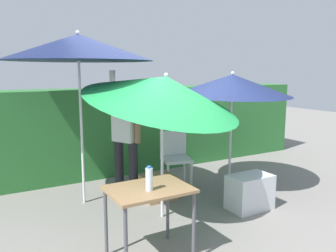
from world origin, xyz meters
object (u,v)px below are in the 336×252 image
at_px(folding_table, 149,196).
at_px(umbrella_rainbow, 164,90).
at_px(bottle_water, 149,179).
at_px(umbrella_yellow, 232,85).
at_px(cooler_box, 250,192).
at_px(crate_cardboard, 158,187).
at_px(chair_plastic, 175,156).
at_px(umbrella_orange, 78,48).
at_px(person_vendor, 125,134).

bearing_deg(folding_table, umbrella_rainbow, 52.66).
height_order(umbrella_rainbow, bottle_water, umbrella_rainbow).
bearing_deg(folding_table, bottle_water, -113.91).
xyz_separation_m(umbrella_yellow, bottle_water, (-2.05, -1.26, -0.81)).
distance_m(cooler_box, crate_cardboard, 1.31).
distance_m(chair_plastic, crate_cardboard, 0.72).
bearing_deg(folding_table, umbrella_orange, 94.97).
bearing_deg(chair_plastic, person_vendor, 174.72).
relative_size(cooler_box, folding_table, 0.74).
bearing_deg(cooler_box, umbrella_yellow, 70.08).
bearing_deg(umbrella_orange, cooler_box, -35.31).
bearing_deg(bottle_water, cooler_box, 15.89).
bearing_deg(umbrella_orange, chair_plastic, -0.90).
height_order(person_vendor, bottle_water, person_vendor).
xyz_separation_m(umbrella_yellow, crate_cardboard, (-1.18, 0.20, -1.48)).
relative_size(person_vendor, bottle_water, 7.83).
xyz_separation_m(cooler_box, crate_cardboard, (-0.90, 0.95, -0.06)).
relative_size(umbrella_rainbow, bottle_water, 8.86).
height_order(umbrella_orange, chair_plastic, umbrella_orange).
distance_m(umbrella_orange, bottle_water, 2.28).
bearing_deg(umbrella_orange, person_vendor, 4.50).
bearing_deg(crate_cardboard, person_vendor, 125.51).
distance_m(umbrella_rainbow, crate_cardboard, 1.58).
xyz_separation_m(umbrella_orange, person_vendor, (0.68, 0.05, -1.24)).
distance_m(umbrella_orange, folding_table, 2.35).
xyz_separation_m(umbrella_rainbow, bottle_water, (-0.66, -0.89, -0.78)).
height_order(umbrella_yellow, folding_table, umbrella_yellow).
relative_size(cooler_box, bottle_water, 2.48).
xyz_separation_m(person_vendor, bottle_water, (-0.55, -1.90, -0.08)).
distance_m(chair_plastic, cooler_box, 1.41).
bearing_deg(umbrella_yellow, crate_cardboard, 170.41).
height_order(umbrella_orange, person_vendor, umbrella_orange).
height_order(crate_cardboard, bottle_water, bottle_water).
bearing_deg(person_vendor, cooler_box, -48.81).
distance_m(person_vendor, bottle_water, 1.98).
relative_size(chair_plastic, cooler_box, 1.50).
relative_size(umbrella_rainbow, folding_table, 2.66).
bearing_deg(umbrella_yellow, folding_table, -149.54).
relative_size(crate_cardboard, folding_table, 0.59).
xyz_separation_m(folding_table, bottle_water, (-0.03, -0.07, 0.20)).
xyz_separation_m(umbrella_rainbow, cooler_box, (1.12, -0.38, -1.40)).
distance_m(umbrella_yellow, chair_plastic, 1.44).
distance_m(umbrella_rainbow, umbrella_orange, 1.35).
height_order(chair_plastic, folding_table, chair_plastic).
relative_size(umbrella_rainbow, cooler_box, 3.58).
distance_m(umbrella_orange, crate_cardboard, 2.27).
bearing_deg(crate_cardboard, umbrella_orange, 158.31).
xyz_separation_m(chair_plastic, cooler_box, (0.39, -1.32, -0.27)).
relative_size(cooler_box, crate_cardboard, 1.26).
bearing_deg(chair_plastic, umbrella_rainbow, -127.75).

